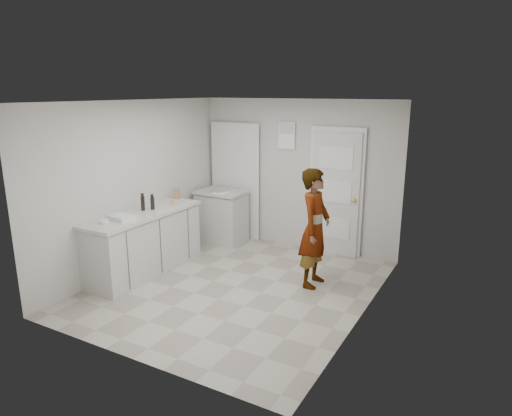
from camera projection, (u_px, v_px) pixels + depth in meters
The scene contains 12 objects.
ground at pixel (236, 287), 6.30m from camera, with size 4.00×4.00×0.00m, color gray.
room_shell at pixel (287, 187), 7.77m from camera, with size 4.00×4.00×4.00m.
main_counter at pixel (145, 245), 6.70m from camera, with size 0.64×1.96×0.93m.
side_counter at pixel (222, 218), 8.09m from camera, with size 0.84×0.61×0.93m.
person at pixel (315, 228), 6.19m from camera, with size 0.60×0.39×1.64m, color silver.
cake_mix_box at pixel (176, 193), 7.37m from camera, with size 0.11×0.05×0.17m, color #94754A.
spice_jar at pixel (173, 202), 6.99m from camera, with size 0.05×0.05×0.08m, color tan.
oil_cruet_a at pixel (152, 202), 6.71m from camera, with size 0.06×0.06×0.24m.
oil_cruet_b at pixel (143, 202), 6.65m from camera, with size 0.06×0.06×0.26m.
baking_dish at pixel (121, 218), 6.21m from camera, with size 0.36×0.28×0.06m.
egg_bowl at pixel (104, 222), 6.03m from camera, with size 0.12×0.12×0.05m.
papers at pixel (221, 192), 7.82m from camera, with size 0.23×0.29×0.01m, color white.
Camera 1 is at (3.07, -4.95, 2.64)m, focal length 32.00 mm.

